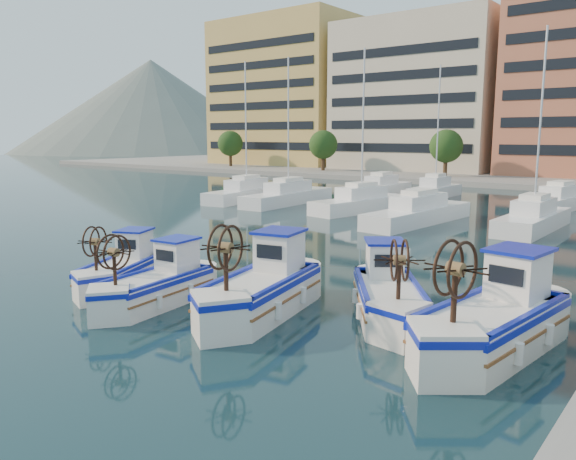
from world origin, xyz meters
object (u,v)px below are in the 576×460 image
object	(u,v)px
fishing_boat_a	(123,268)
fishing_boat_d	(388,293)
fishing_boat_b	(158,283)
fishing_boat_e	(495,318)
fishing_boat_c	(263,286)

from	to	relation	value
fishing_boat_a	fishing_boat_d	distance (m)	9.74
fishing_boat_b	fishing_boat_d	bearing A→B (deg)	20.22
fishing_boat_a	fishing_boat_e	distance (m)	12.96
fishing_boat_d	fishing_boat_b	bearing A→B (deg)	172.04
fishing_boat_c	fishing_boat_d	distance (m)	3.86
fishing_boat_b	fishing_boat_c	world-z (taller)	fishing_boat_c
fishing_boat_b	fishing_boat_e	bearing A→B (deg)	7.53
fishing_boat_c	fishing_boat_e	distance (m)	6.86
fishing_boat_e	fishing_boat_c	bearing A→B (deg)	-162.01
fishing_boat_b	fishing_boat_e	xyz separation A→B (m)	(10.07, 2.71, 0.17)
fishing_boat_a	fishing_boat_c	xyz separation A→B (m)	(6.04, 0.82, 0.16)
fishing_boat_c	fishing_boat_d	size ratio (longest dim) A/B	1.14
fishing_boat_d	fishing_boat_c	bearing A→B (deg)	176.48
fishing_boat_d	fishing_boat_a	bearing A→B (deg)	161.49
fishing_boat_a	fishing_boat_c	distance (m)	6.10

